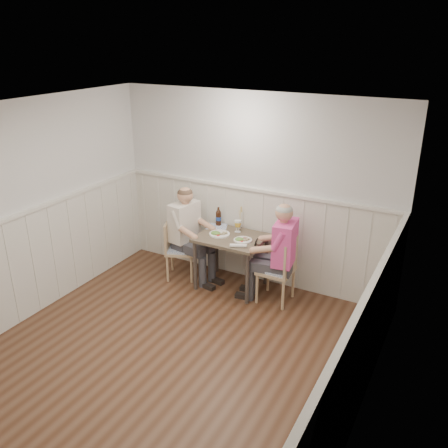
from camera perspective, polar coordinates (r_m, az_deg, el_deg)
name	(u,v)px	position (r m, az deg, el deg)	size (l,w,h in m)	color
ground_plane	(162,365)	(5.27, -7.52, -16.42)	(4.50, 4.50, 0.00)	#472818
room_shell	(154,233)	(4.50, -8.47, -1.04)	(4.04, 4.54, 2.60)	silver
wainscot	(194,280)	(5.36, -3.62, -6.69)	(4.00, 4.49, 1.34)	silver
dining_table	(231,244)	(6.34, 0.86, -2.38)	(0.88, 0.70, 0.75)	brown
chair_right	(280,268)	(6.10, 6.76, -5.27)	(0.42, 0.42, 0.89)	tan
chair_left	(177,247)	(6.72, -5.64, -2.79)	(0.52, 0.52, 0.84)	tan
man_in_pink	(281,261)	(6.06, 6.84, -4.48)	(0.67, 0.47, 1.37)	#3F3F47
diner_cream	(187,240)	(6.67, -4.45, -1.89)	(0.68, 0.48, 1.36)	#3F3F47
plate_man	(242,239)	(6.17, 2.19, -1.86)	(0.24, 0.24, 0.06)	white
plate_diner	(218,233)	(6.34, -0.69, -1.12)	(0.28, 0.28, 0.07)	white
beer_glass_a	(239,224)	(6.40, 1.78, -0.03)	(0.07, 0.07, 0.17)	silver
beer_glass_b	(237,224)	(6.40, 1.56, -0.03)	(0.07, 0.07, 0.16)	silver
beer_bottle	(218,217)	(6.62, -0.67, 0.81)	(0.08, 0.08, 0.27)	black
rolled_napkin	(238,246)	(5.97, 1.73, -2.62)	(0.21, 0.13, 0.05)	white
grass_vase	(239,218)	(6.50, 1.88, 0.73)	(0.04, 0.04, 0.35)	silver
gingham_mat	(217,226)	(6.62, -0.88, -0.28)	(0.35, 0.32, 0.01)	#5B74B0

